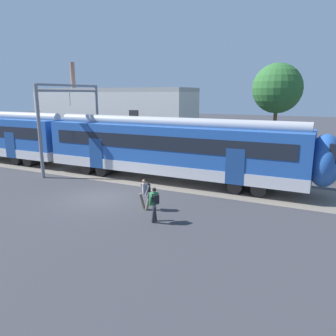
# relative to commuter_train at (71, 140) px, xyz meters

# --- Properties ---
(ground_plane) EXTENTS (160.00, 160.00, 0.00)m
(ground_plane) POSITION_rel_commuter_train_xyz_m (6.68, -5.20, -2.25)
(ground_plane) COLOR #38383D
(track_bed) EXTENTS (80.00, 4.40, 0.01)m
(track_bed) POSITION_rel_commuter_train_xyz_m (-2.48, 0.00, -2.25)
(track_bed) COLOR slate
(track_bed) RESTS_ON ground
(commuter_train) EXTENTS (38.05, 3.07, 4.73)m
(commuter_train) POSITION_rel_commuter_train_xyz_m (0.00, 0.00, 0.00)
(commuter_train) COLOR silver
(commuter_train) RESTS_ON ground
(pedestrian_grey) EXTENTS (0.70, 0.51, 1.67)m
(pedestrian_grey) POSITION_rel_commuter_train_xyz_m (9.99, -5.74, -1.26)
(pedestrian_grey) COLOR #6B6051
(pedestrian_grey) RESTS_ON ground
(pedestrian_green) EXTENTS (0.54, 0.67, 1.67)m
(pedestrian_green) POSITION_rel_commuter_train_xyz_m (11.19, -7.02, -1.26)
(pedestrian_green) COLOR #28282D
(pedestrian_green) RESTS_ON ground
(catenary_gantry) EXTENTS (0.24, 6.64, 6.53)m
(catenary_gantry) POSITION_rel_commuter_train_xyz_m (0.14, 0.00, 2.06)
(catenary_gantry) COLOR gray
(catenary_gantry) RESTS_ON ground
(background_building) EXTENTS (17.44, 5.00, 9.20)m
(background_building) POSITION_rel_commuter_train_xyz_m (-2.53, 9.35, 0.95)
(background_building) COLOR beige
(background_building) RESTS_ON ground
(street_tree_right) EXTENTS (4.35, 4.35, 8.48)m
(street_tree_right) POSITION_rel_commuter_train_xyz_m (13.71, 11.19, 4.03)
(street_tree_right) COLOR brown
(street_tree_right) RESTS_ON ground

